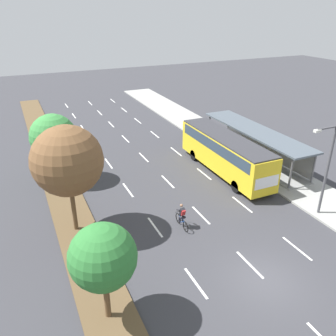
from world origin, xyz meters
The scene contains 13 objects.
ground_plane centered at (0.00, 0.00, 0.00)m, with size 140.00×140.00×0.00m, color #38383D.
median_strip centered at (-8.30, 20.00, 0.06)m, with size 2.60×52.00×0.12m, color brown.
sidewalk_right centered at (9.25, 20.00, 0.07)m, with size 4.50×52.00×0.15m, color #9E9E99.
lane_divider_left centered at (-3.50, 18.31, 0.00)m, with size 0.14×47.63×0.01m.
lane_divider_center centered at (0.00, 18.31, 0.00)m, with size 0.14×47.63×0.01m.
lane_divider_right centered at (3.50, 18.31, 0.00)m, with size 0.14×47.63×0.01m.
bus_shelter centered at (9.53, 13.43, 1.87)m, with size 2.90×13.25×2.86m.
bus centered at (5.25, 12.29, 2.07)m, with size 2.54×11.29×3.37m.
cyclist centered at (-1.87, 6.31, 0.79)m, with size 0.46×1.82×1.71m.
median_tree_nearest centered at (-8.32, 1.14, 3.55)m, with size 3.03×3.03×4.97m.
median_tree_second centered at (-8.32, 8.87, 4.97)m, with size 4.36×4.36×7.04m.
median_tree_third centered at (-8.20, 16.60, 3.90)m, with size 3.70×3.70×5.64m.
streetlight centered at (7.42, 3.71, 3.89)m, with size 1.91×0.24×6.50m.
Camera 1 is at (-10.71, -10.87, 13.41)m, focal length 37.18 mm.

